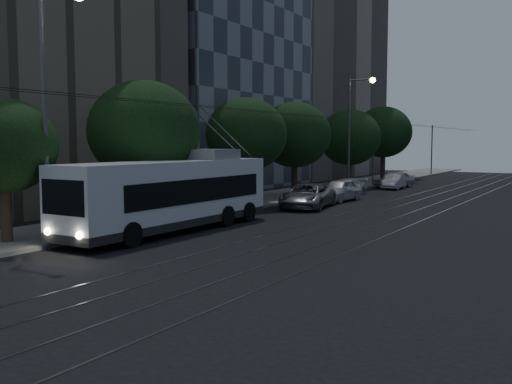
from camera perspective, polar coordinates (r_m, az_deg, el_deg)
The scene contains 20 objects.
ground at distance 23.13m, azimuth -1.69°, elevation -4.83°, with size 120.00×120.00×0.00m, color black.
sidewalk at distance 44.05m, azimuth 4.44°, elevation -0.06°, with size 5.00×90.00×0.15m, color slate.
tram_rails at distance 40.50m, azimuth 17.13°, elevation -0.81°, with size 4.52×90.00×0.02m.
overhead_wires at distance 42.79m, azimuth 7.49°, elevation 4.31°, with size 2.23×90.00×6.00m.
building_glass_mid at distance 52.61m, azimuth -6.04°, elevation 15.34°, with size 14.40×18.40×26.80m.
building_tan_far at distance 70.01m, azimuth 4.38°, elevation 16.08°, with size 14.40×22.40×34.80m.
trolleybus at distance 25.46m, azimuth -8.26°, elevation -0.19°, with size 2.69×12.19×5.63m.
pickup_silver at distance 34.38m, azimuth 5.18°, elevation -0.40°, with size 2.42×5.24×1.46m, color gray.
car_white_a at distance 38.62m, azimuth 8.28°, elevation 0.19°, with size 1.76×4.39×1.49m, color #BDBDC1.
car_white_b at distance 42.98m, azimuth 8.94°, elevation 0.49°, with size 1.72×4.22×1.22m, color #B3B2B7.
car_white_c at distance 49.58m, azimuth 13.65°, elevation 1.00°, with size 1.29×3.70×1.22m, color #B2B2B6.
car_white_d at distance 51.11m, azimuth 13.69°, elevation 1.23°, with size 1.69×4.20×1.43m, color #B1B0B5.
tree_0 at distance 23.69m, azimuth -23.93°, elevation 4.20°, with size 4.02×4.02×5.62m.
tree_1 at distance 28.07m, azimuth -11.11°, elevation 5.97°, with size 5.41×5.41×6.92m.
tree_2 at distance 35.31m, azimuth -1.00°, elevation 5.75°, with size 5.05×5.05×6.70m.
tree_3 at distance 40.86m, azimuth 3.88°, elevation 5.71°, with size 5.20×5.20×6.82m.
tree_4 at distance 51.47m, azimuth 9.35°, elevation 5.40°, with size 5.49×5.49×6.85m.
tree_5 at distance 58.94m, azimuth 12.61°, elevation 5.87°, with size 5.68×5.68×7.53m.
streetlamp_near at distance 22.28m, azimuth -19.80°, elevation 9.33°, with size 2.31×0.44×9.49m.
streetlamp_far at distance 48.04m, azimuth 9.75°, elevation 7.02°, with size 2.30×0.44×9.41m.
Camera 1 is at (12.51, -19.05, 3.95)m, focal length 40.00 mm.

